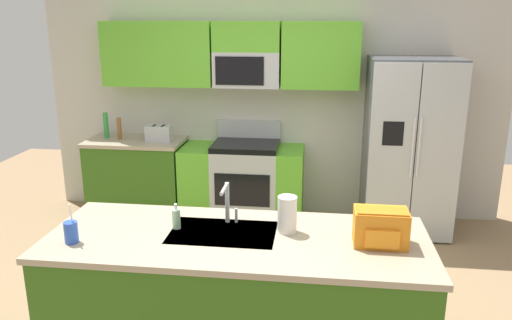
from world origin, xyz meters
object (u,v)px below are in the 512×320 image
Objects in this scene: drink_cup_blue at (71,232)px; paper_towel_roll at (287,214)px; refrigerator at (409,147)px; range_oven at (243,182)px; backpack at (381,227)px; soap_dispenser at (176,218)px; toaster at (159,133)px; bottle_green at (106,125)px; pepper_mill at (119,129)px; sink_faucet at (227,200)px.

drink_cup_blue is 1.06× the size of paper_towel_roll.
range_oven is at bearing 177.68° from refrigerator.
paper_towel_roll is 0.75× the size of backpack.
toaster is at bearing 110.26° from soap_dispenser.
bottle_green is (-3.36, 0.10, 0.12)m from refrigerator.
drink_cup_blue is (0.76, -2.66, -0.05)m from pepper_mill.
refrigerator is at bearing 63.45° from paper_towel_roll.
sink_faucet is (1.82, -2.28, 0.02)m from bottle_green.
refrigerator is 6.56× the size of sink_faucet.
backpack is (0.57, -0.12, -0.00)m from paper_towel_roll.
range_oven is 4.25× the size of backpack.
pepper_mill is 3.60m from backpack.
bottle_green is 0.92× the size of backpack.
refrigerator reaches higher than drink_cup_blue.
toaster is at bearing -5.95° from pepper_mill.
toaster is 0.95× the size of bottle_green.
soap_dispenser is 1.30m from backpack.
pepper_mill is (-0.48, 0.05, 0.03)m from toaster.
bottle_green is 2.83m from soap_dispenser.
refrigerator is 5.78× the size of backpack.
refrigerator is 7.26× the size of drink_cup_blue.
sink_faucet is (-1.54, -2.18, 0.14)m from refrigerator.
bottle_green is at bearing 108.98° from drink_cup_blue.
pepper_mill reaches higher than backpack.
sink_faucet is (1.66, -2.25, 0.05)m from pepper_mill.
refrigerator is 3.36m from bottle_green.
backpack is at bearing -48.14° from toaster.
pepper_mill is 1.44× the size of soap_dispenser.
sink_faucet is 0.41m from paper_towel_roll.
soap_dispenser is (0.86, -2.32, -0.02)m from toaster.
range_oven is 2.35m from sink_faucet.
bottle_green reaches higher than paper_towel_roll.
refrigerator is (1.78, -0.07, 0.48)m from range_oven.
drink_cup_blue is at bearing -103.87° from range_oven.
drink_cup_blue is at bearing -153.30° from soap_dispenser.
paper_towel_roll reaches higher than backpack.
pepper_mill reaches higher than paper_towel_roll.
sink_faucet is (0.24, -2.26, 0.62)m from range_oven.
drink_cup_blue reaches higher than soap_dispenser.
drink_cup_blue is at bearing -83.95° from toaster.
toaster is (-0.93, -0.05, 0.55)m from range_oven.
bottle_green is at bearing 138.45° from backpack.
backpack is at bearing -41.55° from bottle_green.
sink_faucet is 0.99m from drink_cup_blue.
range_oven is 2.43m from soap_dispenser.
paper_towel_roll reaches higher than toaster.
refrigerator is at bearing 51.10° from soap_dispenser.
pepper_mill reaches higher than toaster.
paper_towel_roll is (2.06, -2.34, -0.00)m from pepper_mill.
refrigerator is at bearing -0.41° from toaster.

